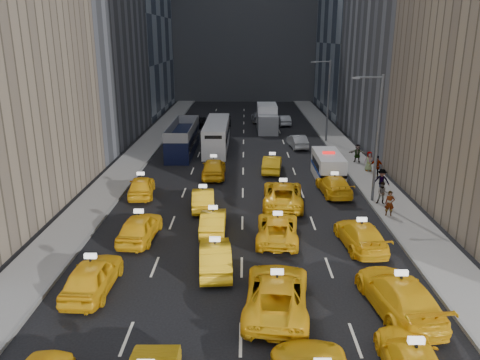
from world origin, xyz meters
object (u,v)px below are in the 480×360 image
Objects in this scene: double_decker at (183,138)px; city_bus at (217,135)px; nypd_van at (328,167)px; box_truck at (267,118)px; pedestrian_0 at (390,203)px.

double_decker is 0.92× the size of city_bus.
nypd_van is 0.78× the size of box_truck.
double_decker is 14.85m from box_truck.
box_truck reaches higher than city_bus.
box_truck is 4.28× the size of pedestrian_0.
city_bus is 23.36m from pedestrian_0.
pedestrian_0 is at bearing -54.39° from city_bus.
box_truck is (-4.12, 20.85, 0.53)m from nypd_van.
nypd_van is 16.06m from double_decker.
city_bus is at bearing 32.83° from double_decker.
nypd_van is at bearing -31.56° from double_decker.
city_bus is at bearing -117.54° from box_truck.
double_decker is 3.84m from city_bus.
nypd_van is 21.26m from box_truck.
city_bus is at bearing 126.85° from nypd_van.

